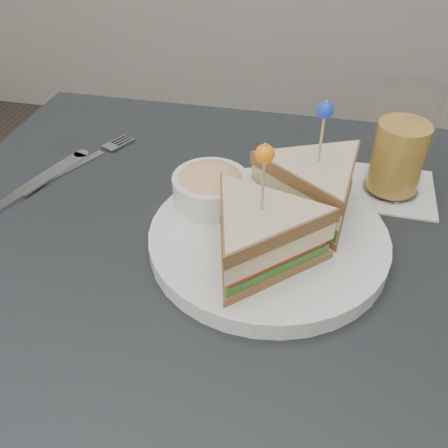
# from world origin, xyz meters

# --- Properties ---
(table) EXTENTS (0.80, 0.80, 0.75)m
(table) POSITION_xyz_m (0.00, 0.00, 0.67)
(table) COLOR black
(table) RESTS_ON ground
(plate_meal) EXTENTS (0.35, 0.35, 0.17)m
(plate_meal) POSITION_xyz_m (0.06, 0.05, 0.80)
(plate_meal) COLOR silver
(plate_meal) RESTS_ON table
(cutlery_fork) EXTENTS (0.09, 0.16, 0.00)m
(cutlery_fork) POSITION_xyz_m (-0.23, 0.19, 0.75)
(cutlery_fork) COLOR silver
(cutlery_fork) RESTS_ON table
(cutlery_knife) EXTENTS (0.09, 0.22, 0.01)m
(cutlery_knife) POSITION_xyz_m (-0.29, 0.08, 0.75)
(cutlery_knife) COLOR silver
(cutlery_knife) RESTS_ON table
(drink_set) EXTENTS (0.12, 0.12, 0.15)m
(drink_set) POSITION_xyz_m (0.21, 0.19, 0.82)
(drink_set) COLOR silver
(drink_set) RESTS_ON table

